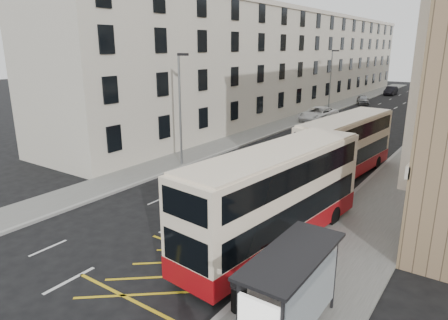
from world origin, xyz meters
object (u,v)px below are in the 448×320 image
Objects in this scene: double_decker_front at (276,197)px; litter_bin at (239,296)px; car_silver at (363,99)px; pedestrian_far at (280,274)px; pedestrian_mid at (293,272)px; bus_shelter at (291,283)px; street_lamp_near at (180,104)px; double_decker_rear at (346,147)px; car_red at (430,97)px; car_dark at (391,91)px; street_lamp_far at (331,78)px; white_van at (318,114)px.

litter_bin is at bearing -69.15° from double_decker_front.
pedestrian_far is at bearing -97.95° from car_silver.
bus_shelter is at bearing -79.13° from pedestrian_mid.
street_lamp_near is at bearing 132.18° from pedestrian_mid.
litter_bin is (2.01, -16.34, -1.44)m from double_decker_rear.
car_red is at bearing -48.43° from pedestrian_far.
double_decker_rear is at bearing -96.84° from car_silver.
car_dark is at bearing 65.97° from car_silver.
pedestrian_mid is at bearing -80.88° from car_dark.
street_lamp_far is 4.63× the size of pedestrian_mid.
bus_shelter reaches higher than pedestrian_far.
litter_bin is 0.21× the size of car_dark.
street_lamp_near is at bearing -0.64° from pedestrian_far.
double_decker_rear is 10.62× the size of litter_bin.
double_decker_front is (11.35, -6.90, -2.40)m from street_lamp_near.
street_lamp_near reaches higher than pedestrian_mid.
street_lamp_far is 0.76× the size of double_decker_rear.
street_lamp_far is at bearing -34.00° from pedestrian_far.
street_lamp_far is 0.71× the size of double_decker_front.
double_decker_front is at bearing -82.50° from car_dark.
white_van is (-13.54, 35.80, -1.30)m from bus_shelter.
car_dark is at bearing 100.56° from bus_shelter.
pedestrian_mid is at bearing -71.07° from street_lamp_far.
pedestrian_far is at bearing -128.94° from pedestrian_mid.
double_decker_rear is 46.14m from car_red.
street_lamp_far is at bearing -95.06° from car_dark.
double_decker_rear is (-0.66, 11.27, -0.13)m from double_decker_front.
street_lamp_near is 30.00m from street_lamp_far.
double_decker_rear is 15.30m from pedestrian_far.
double_decker_rear reaches higher than car_silver.
street_lamp_near is (-14.69, 12.39, 2.50)m from bus_shelter.
pedestrian_mid is 53.08m from car_silver.
street_lamp_far is at bearing 81.19° from car_red.
street_lamp_near is 51.45m from car_red.
pedestrian_far is at bearing -54.24° from double_decker_front.
car_silver is (-12.62, 51.56, -0.33)m from pedestrian_mid.
double_decker_front is at bearing -64.58° from white_van.
street_lamp_far is 8.06× the size of litter_bin.
double_decker_front is at bearing 121.35° from bus_shelter.
pedestrian_mid is 0.37× the size of car_dark.
double_decker_rear is at bearing 22.19° from street_lamp_near.
street_lamp_near is 17.90m from litter_bin.
car_dark is at bearing 104.78° from double_decker_rear.
double_decker_front reaches higher than bus_shelter.
double_decker_rear reaches higher than white_van.
litter_bin is at bearing 96.59° from pedestrian_far.
white_van is 1.23× the size of car_red.
bus_shelter is at bearing -70.88° from street_lamp_far.
car_red is at bearing 96.90° from double_decker_rear.
white_van is (-12.62, 33.54, -0.18)m from pedestrian_mid.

